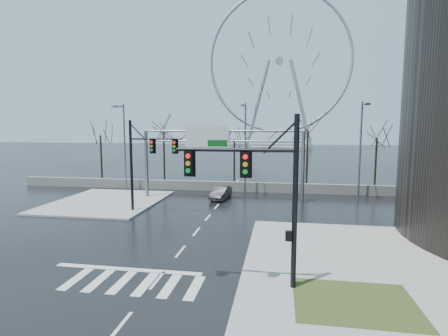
% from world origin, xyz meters
% --- Properties ---
extents(ground, '(260.00, 260.00, 0.00)m').
position_xyz_m(ground, '(0.00, 0.00, 0.00)').
color(ground, black).
rests_on(ground, ground).
extents(sidewalk_right_ext, '(12.00, 10.00, 0.15)m').
position_xyz_m(sidewalk_right_ext, '(10.00, 2.00, 0.07)').
color(sidewalk_right_ext, gray).
rests_on(sidewalk_right_ext, ground).
extents(sidewalk_far, '(10.00, 12.00, 0.15)m').
position_xyz_m(sidewalk_far, '(-11.00, 12.00, 0.07)').
color(sidewalk_far, gray).
rests_on(sidewalk_far, ground).
extents(grass_strip, '(5.00, 4.00, 0.02)m').
position_xyz_m(grass_strip, '(9.00, -5.00, 0.15)').
color(grass_strip, '#2E421B').
rests_on(grass_strip, sidewalk_near).
extents(barrier_wall, '(52.00, 0.50, 1.10)m').
position_xyz_m(barrier_wall, '(0.00, 20.00, 0.55)').
color(barrier_wall, slate).
rests_on(barrier_wall, ground).
extents(signal_mast_near, '(5.52, 0.41, 8.00)m').
position_xyz_m(signal_mast_near, '(5.14, -4.04, 4.87)').
color(signal_mast_near, black).
rests_on(signal_mast_near, ground).
extents(signal_mast_far, '(4.72, 0.41, 8.00)m').
position_xyz_m(signal_mast_far, '(-5.87, 8.96, 4.83)').
color(signal_mast_far, black).
rests_on(signal_mast_far, ground).
extents(sign_gantry, '(16.36, 0.40, 7.60)m').
position_xyz_m(sign_gantry, '(-0.38, 14.96, 5.18)').
color(sign_gantry, slate).
rests_on(sign_gantry, ground).
extents(streetlight_left, '(0.50, 2.55, 10.00)m').
position_xyz_m(streetlight_left, '(-12.00, 18.16, 5.89)').
color(streetlight_left, slate).
rests_on(streetlight_left, ground).
extents(streetlight_mid, '(0.50, 2.55, 10.00)m').
position_xyz_m(streetlight_mid, '(2.00, 18.16, 5.89)').
color(streetlight_mid, slate).
rests_on(streetlight_mid, ground).
extents(streetlight_right, '(0.50, 2.55, 10.00)m').
position_xyz_m(streetlight_right, '(14.00, 18.16, 5.89)').
color(streetlight_right, slate).
rests_on(streetlight_right, ground).
extents(tree_far_left, '(3.50, 3.50, 7.00)m').
position_xyz_m(tree_far_left, '(-18.00, 24.00, 5.57)').
color(tree_far_left, black).
rests_on(tree_far_left, ground).
extents(tree_left, '(3.75, 3.75, 7.50)m').
position_xyz_m(tree_left, '(-9.00, 23.50, 5.98)').
color(tree_left, black).
rests_on(tree_left, ground).
extents(tree_center, '(3.25, 3.25, 6.50)m').
position_xyz_m(tree_center, '(0.00, 24.50, 5.17)').
color(tree_center, black).
rests_on(tree_center, ground).
extents(tree_right, '(3.90, 3.90, 7.80)m').
position_xyz_m(tree_right, '(9.00, 23.50, 6.22)').
color(tree_right, black).
rests_on(tree_right, ground).
extents(tree_far_right, '(3.40, 3.40, 6.80)m').
position_xyz_m(tree_far_right, '(17.00, 24.00, 5.41)').
color(tree_far_right, black).
rests_on(tree_far_right, ground).
extents(ferris_wheel, '(45.00, 6.00, 50.91)m').
position_xyz_m(ferris_wheel, '(5.00, 95.00, 26.13)').
color(ferris_wheel, gray).
rests_on(ferris_wheel, ground).
extents(car, '(1.84, 4.13, 1.32)m').
position_xyz_m(car, '(-0.19, 15.51, 0.66)').
color(car, black).
rests_on(car, ground).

